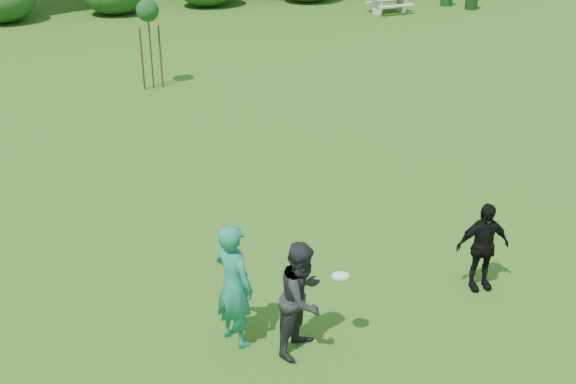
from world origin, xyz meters
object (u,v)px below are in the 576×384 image
object	(u,v)px
player_black	(483,247)
sapling	(148,13)
player_teal	(234,285)
player_grey	(303,298)
picnic_table	(390,2)

from	to	relation	value
player_black	sapling	bearing A→B (deg)	111.54
player_teal	sapling	xyz separation A→B (m)	(2.26, 13.51, 1.39)
sapling	player_grey	bearing A→B (deg)	-95.65
player_black	picnic_table	bearing A→B (deg)	74.77
player_black	picnic_table	distance (m)	23.54
sapling	picnic_table	world-z (taller)	sapling
player_grey	player_black	world-z (taller)	player_grey
player_teal	player_black	world-z (taller)	player_teal
player_grey	sapling	distance (m)	14.28
player_grey	sapling	world-z (taller)	sapling
player_grey	picnic_table	world-z (taller)	player_grey
player_black	sapling	world-z (taller)	sapling
player_grey	sapling	bearing A→B (deg)	48.38
player_teal	picnic_table	world-z (taller)	player_teal
player_teal	player_grey	bearing A→B (deg)	-145.26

